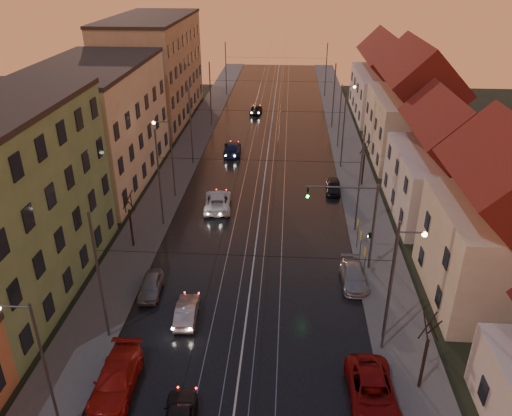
% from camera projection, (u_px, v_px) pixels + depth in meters
% --- Properties ---
extents(road, '(16.00, 120.00, 0.04)m').
position_uv_depth(road, '(267.00, 162.00, 59.00)').
color(road, black).
rests_on(road, ground).
extents(sidewalk_left, '(4.00, 120.00, 0.15)m').
position_uv_depth(sidewalk_left, '(183.00, 160.00, 59.57)').
color(sidewalk_left, '#4C4C4C').
rests_on(sidewalk_left, ground).
extents(sidewalk_right, '(4.00, 120.00, 0.15)m').
position_uv_depth(sidewalk_right, '(352.00, 164.00, 58.38)').
color(sidewalk_right, '#4C4C4C').
rests_on(sidewalk_right, ground).
extents(tram_rail_0, '(0.06, 120.00, 0.03)m').
position_uv_depth(tram_rail_0, '(248.00, 162.00, 59.12)').
color(tram_rail_0, gray).
rests_on(tram_rail_0, road).
extents(tram_rail_1, '(0.06, 120.00, 0.03)m').
position_uv_depth(tram_rail_1, '(260.00, 162.00, 59.03)').
color(tram_rail_1, gray).
rests_on(tram_rail_1, road).
extents(tram_rail_2, '(0.06, 120.00, 0.03)m').
position_uv_depth(tram_rail_2, '(273.00, 162.00, 58.94)').
color(tram_rail_2, gray).
rests_on(tram_rail_2, road).
extents(tram_rail_3, '(0.06, 120.00, 0.03)m').
position_uv_depth(tram_rail_3, '(285.00, 163.00, 58.86)').
color(tram_rail_3, gray).
rests_on(tram_rail_3, road).
extents(apartment_left_2, '(10.00, 20.00, 12.00)m').
position_uv_depth(apartment_left_2, '(97.00, 126.00, 52.01)').
color(apartment_left_2, '#C2B696').
rests_on(apartment_left_2, ground).
extents(apartment_left_3, '(10.00, 24.00, 14.00)m').
position_uv_depth(apartment_left_3, '(154.00, 70.00, 72.95)').
color(apartment_left_3, '#92825E').
rests_on(apartment_left_3, ground).
extents(house_right_1, '(8.67, 10.20, 10.80)m').
position_uv_depth(house_right_1, '(504.00, 230.00, 33.27)').
color(house_right_1, beige).
rests_on(house_right_1, ground).
extents(house_right_2, '(9.18, 12.24, 9.20)m').
position_uv_depth(house_right_2, '(448.00, 168.00, 45.22)').
color(house_right_2, silver).
rests_on(house_right_2, ground).
extents(house_right_3, '(9.18, 14.28, 11.50)m').
position_uv_depth(house_right_3, '(414.00, 110.00, 58.07)').
color(house_right_3, beige).
rests_on(house_right_3, ground).
extents(house_right_4, '(9.18, 16.32, 10.00)m').
position_uv_depth(house_right_4, '(387.00, 82.00, 74.45)').
color(house_right_4, silver).
rests_on(house_right_4, ground).
extents(catenary_pole_l_1, '(0.16, 0.16, 9.00)m').
position_uv_depth(catenary_pole_l_1, '(99.00, 279.00, 29.87)').
color(catenary_pole_l_1, '#595B60').
rests_on(catenary_pole_l_1, ground).
extents(catenary_pole_r_1, '(0.16, 0.16, 9.00)m').
position_uv_depth(catenary_pole_r_1, '(390.00, 290.00, 28.85)').
color(catenary_pole_r_1, '#595B60').
rests_on(catenary_pole_r_1, ground).
extents(catenary_pole_l_2, '(0.16, 0.16, 9.00)m').
position_uv_depth(catenary_pole_l_2, '(159.00, 179.00, 43.24)').
color(catenary_pole_l_2, '#595B60').
rests_on(catenary_pole_l_2, ground).
extents(catenary_pole_r_2, '(0.16, 0.16, 9.00)m').
position_uv_depth(catenary_pole_r_2, '(359.00, 185.00, 42.22)').
color(catenary_pole_r_2, '#595B60').
rests_on(catenary_pole_r_2, ground).
extents(catenary_pole_l_3, '(0.16, 0.16, 9.00)m').
position_uv_depth(catenary_pole_l_3, '(191.00, 127.00, 56.61)').
color(catenary_pole_l_3, '#595B60').
rests_on(catenary_pole_l_3, ground).
extents(catenary_pole_r_3, '(0.16, 0.16, 9.00)m').
position_uv_depth(catenary_pole_r_3, '(343.00, 130.00, 55.59)').
color(catenary_pole_r_3, '#595B60').
rests_on(catenary_pole_r_3, ground).
extents(catenary_pole_l_4, '(0.16, 0.16, 9.00)m').
position_uv_depth(catenary_pole_l_4, '(210.00, 95.00, 69.98)').
color(catenary_pole_l_4, '#595B60').
rests_on(catenary_pole_l_4, ground).
extents(catenary_pole_r_4, '(0.16, 0.16, 9.00)m').
position_uv_depth(catenary_pole_r_4, '(334.00, 97.00, 68.96)').
color(catenary_pole_r_4, '#595B60').
rests_on(catenary_pole_r_4, ground).
extents(catenary_pole_l_5, '(0.16, 0.16, 9.00)m').
position_uv_depth(catenary_pole_l_5, '(226.00, 69.00, 86.02)').
color(catenary_pole_l_5, '#595B60').
rests_on(catenary_pole_l_5, ground).
extents(catenary_pole_r_5, '(0.16, 0.16, 9.00)m').
position_uv_depth(catenary_pole_r_5, '(326.00, 70.00, 85.00)').
color(catenary_pole_r_5, '#595B60').
rests_on(catenary_pole_r_5, ground).
extents(street_lamp_0, '(1.75, 0.32, 8.00)m').
position_uv_depth(street_lamp_0, '(36.00, 357.00, 23.49)').
color(street_lamp_0, '#595B60').
rests_on(street_lamp_0, ground).
extents(street_lamp_1, '(1.75, 0.32, 8.00)m').
position_uv_depth(street_lamp_1, '(397.00, 275.00, 29.54)').
color(street_lamp_1, '#595B60').
rests_on(street_lamp_1, ground).
extents(street_lamp_2, '(1.75, 0.32, 8.00)m').
position_uv_depth(street_lamp_2, '(169.00, 151.00, 48.44)').
color(street_lamp_2, '#595B60').
rests_on(street_lamp_2, ground).
extents(street_lamp_3, '(1.75, 0.32, 8.00)m').
position_uv_depth(street_lamp_3, '(343.00, 110.00, 61.62)').
color(street_lamp_3, '#595B60').
rests_on(street_lamp_3, ground).
extents(traffic_light_mast, '(5.30, 0.32, 7.20)m').
position_uv_depth(traffic_light_mast, '(361.00, 216.00, 36.86)').
color(traffic_light_mast, '#595B60').
rests_on(traffic_light_mast, ground).
extents(bare_tree_0, '(1.09, 1.09, 5.11)m').
position_uv_depth(bare_tree_0, '(130.00, 221.00, 40.67)').
color(bare_tree_0, black).
rests_on(bare_tree_0, ground).
extents(bare_tree_1, '(1.09, 1.09, 5.11)m').
position_uv_depth(bare_tree_1, '(425.00, 354.00, 26.99)').
color(bare_tree_1, black).
rests_on(bare_tree_1, ground).
extents(bare_tree_2, '(1.09, 1.09, 5.11)m').
position_uv_depth(bare_tree_2, '(364.00, 164.00, 51.93)').
color(bare_tree_2, black).
rests_on(bare_tree_2, ground).
extents(driving_car_1, '(1.54, 3.88, 1.26)m').
position_uv_depth(driving_car_1, '(187.00, 311.00, 33.24)').
color(driving_car_1, '#AAA9AF').
rests_on(driving_car_1, ground).
extents(driving_car_2, '(2.95, 5.54, 1.48)m').
position_uv_depth(driving_car_2, '(218.00, 201.00, 48.00)').
color(driving_car_2, white).
rests_on(driving_car_2, ground).
extents(driving_car_3, '(2.42, 5.20, 1.47)m').
position_uv_depth(driving_car_3, '(232.00, 148.00, 61.30)').
color(driving_car_3, '#19244C').
rests_on(driving_car_3, ground).
extents(driving_car_4, '(1.97, 4.16, 1.37)m').
position_uv_depth(driving_car_4, '(256.00, 109.00, 77.24)').
color(driving_car_4, black).
rests_on(driving_car_4, ground).
extents(parked_left_2, '(2.26, 5.30, 1.52)m').
position_uv_depth(parked_left_2, '(116.00, 379.00, 27.68)').
color(parked_left_2, '#AF1911').
rests_on(parked_left_2, ground).
extents(parked_left_3, '(1.73, 3.77, 1.25)m').
position_uv_depth(parked_left_3, '(151.00, 286.00, 35.81)').
color(parked_left_3, gray).
rests_on(parked_left_3, ground).
extents(parked_right_0, '(2.63, 5.48, 1.51)m').
position_uv_depth(parked_right_0, '(372.00, 393.00, 26.84)').
color(parked_right_0, maroon).
rests_on(parked_right_0, ground).
extents(parked_right_1, '(1.85, 4.40, 1.27)m').
position_uv_depth(parked_right_1, '(354.00, 276.00, 36.88)').
color(parked_right_1, '#A0A0A5').
rests_on(parked_right_1, ground).
extents(parked_right_2, '(1.67, 3.71, 1.24)m').
position_uv_depth(parked_right_2, '(333.00, 187.00, 51.28)').
color(parked_right_2, black).
rests_on(parked_right_2, ground).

